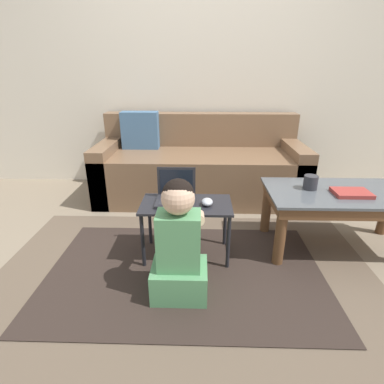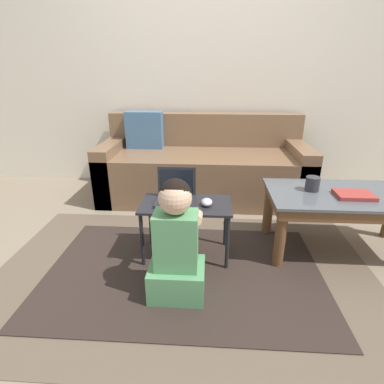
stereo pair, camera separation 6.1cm
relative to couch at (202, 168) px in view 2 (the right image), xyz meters
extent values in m
plane|color=#7F705B|center=(0.00, -1.15, -0.29)|extent=(16.00, 16.00, 0.00)
cube|color=beige|center=(0.00, 0.44, 0.96)|extent=(9.00, 0.06, 2.50)
cube|color=brown|center=(-0.07, -1.29, -0.28)|extent=(2.39, 1.52, 0.01)
cube|color=#2D231E|center=(-0.07, -1.29, -0.28)|extent=(1.72, 1.09, 0.00)
cube|color=brown|center=(0.01, -0.04, -0.06)|extent=(1.96, 0.80, 0.46)
cube|color=brown|center=(0.01, 0.27, 0.33)|extent=(1.96, 0.18, 0.33)
cube|color=brown|center=(-0.89, -0.04, -0.01)|extent=(0.16, 0.80, 0.55)
cube|color=brown|center=(0.91, -0.04, -0.01)|extent=(0.16, 0.80, 0.55)
cube|color=#426689|center=(-0.59, 0.12, 0.35)|extent=(0.36, 0.14, 0.36)
cube|color=#4C5156|center=(0.98, -0.96, 0.14)|extent=(1.02, 0.54, 0.02)
cube|color=brown|center=(0.98, -0.96, 0.10)|extent=(0.98, 0.52, 0.07)
cylinder|color=brown|center=(0.53, -1.17, -0.08)|extent=(0.07, 0.07, 0.42)
cylinder|color=brown|center=(0.53, -0.74, -0.08)|extent=(0.07, 0.07, 0.42)
cube|color=black|center=(-0.07, -1.09, 0.10)|extent=(0.59, 0.32, 0.02)
cylinder|color=black|center=(-0.34, -1.23, -0.10)|extent=(0.02, 0.02, 0.38)
cylinder|color=black|center=(0.19, -1.23, -0.10)|extent=(0.02, 0.02, 0.38)
cylinder|color=black|center=(-0.34, -0.95, -0.10)|extent=(0.02, 0.02, 0.38)
cylinder|color=black|center=(0.19, -0.95, -0.10)|extent=(0.02, 0.02, 0.38)
cube|color=#232328|center=(-0.14, -1.09, 0.12)|extent=(0.25, 0.20, 0.02)
cube|color=#28282D|center=(-0.14, -1.11, 0.13)|extent=(0.21, 0.12, 0.00)
cube|color=#232328|center=(-0.14, -0.99, 0.22)|extent=(0.25, 0.01, 0.19)
cube|color=black|center=(-0.14, -0.99, 0.22)|extent=(0.22, 0.00, 0.16)
ellipsoid|color=#B2B7C1|center=(0.06, -1.11, 0.13)|extent=(0.07, 0.09, 0.04)
cube|color=#518E5B|center=(-0.10, -1.48, -0.19)|extent=(0.31, 0.24, 0.19)
cube|color=#518E5B|center=(-0.10, -1.48, 0.07)|extent=(0.23, 0.16, 0.32)
sphere|color=tan|center=(-0.10, -1.48, 0.31)|extent=(0.17, 0.17, 0.17)
sphere|color=black|center=(-0.10, -1.47, 0.33)|extent=(0.16, 0.16, 0.16)
cylinder|color=tan|center=(-0.20, -1.37, 0.15)|extent=(0.06, 0.24, 0.12)
cylinder|color=tan|center=(0.01, -1.37, 0.15)|extent=(0.06, 0.24, 0.12)
cylinder|color=#2D2D33|center=(0.77, -0.92, 0.20)|extent=(0.09, 0.09, 0.10)
cube|color=#99332D|center=(1.00, -1.01, 0.16)|extent=(0.23, 0.16, 0.03)
camera|label=1|loc=(0.02, -2.85, 0.91)|focal=28.00mm
camera|label=2|loc=(0.08, -2.85, 0.91)|focal=28.00mm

